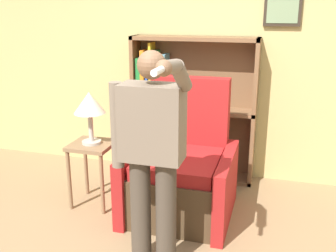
{
  "coord_description": "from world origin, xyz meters",
  "views": [
    {
      "loc": [
        0.72,
        -2.22,
        1.84
      ],
      "look_at": [
        -0.08,
        0.59,
        0.96
      ],
      "focal_mm": 42.0,
      "sensor_mm": 36.0,
      "label": 1
    }
  ],
  "objects_px": {
    "bookcase": "(178,111)",
    "side_table": "(92,156)",
    "table_lamp": "(89,105)",
    "armchair": "(182,173)",
    "person_standing": "(152,150)"
  },
  "relations": [
    {
      "from": "bookcase",
      "to": "side_table",
      "type": "relative_size",
      "value": 2.51
    },
    {
      "from": "side_table",
      "to": "table_lamp",
      "type": "xyz_separation_m",
      "value": [
        0.0,
        0.0,
        0.5
      ]
    },
    {
      "from": "armchair",
      "to": "bookcase",
      "type": "bearing_deg",
      "value": 107.07
    },
    {
      "from": "person_standing",
      "to": "table_lamp",
      "type": "bearing_deg",
      "value": 138.66
    },
    {
      "from": "bookcase",
      "to": "table_lamp",
      "type": "distance_m",
      "value": 1.14
    },
    {
      "from": "bookcase",
      "to": "person_standing",
      "type": "relative_size",
      "value": 0.98
    },
    {
      "from": "bookcase",
      "to": "person_standing",
      "type": "xyz_separation_m",
      "value": [
        0.25,
        -1.67,
        0.16
      ]
    },
    {
      "from": "bookcase",
      "to": "side_table",
      "type": "distance_m",
      "value": 1.14
    },
    {
      "from": "table_lamp",
      "to": "bookcase",
      "type": "bearing_deg",
      "value": 57.57
    },
    {
      "from": "bookcase",
      "to": "armchair",
      "type": "distance_m",
      "value": 0.95
    },
    {
      "from": "table_lamp",
      "to": "armchair",
      "type": "bearing_deg",
      "value": 6.85
    },
    {
      "from": "armchair",
      "to": "table_lamp",
      "type": "height_order",
      "value": "armchair"
    },
    {
      "from": "armchair",
      "to": "person_standing",
      "type": "relative_size",
      "value": 0.77
    },
    {
      "from": "side_table",
      "to": "table_lamp",
      "type": "relative_size",
      "value": 1.27
    },
    {
      "from": "bookcase",
      "to": "person_standing",
      "type": "distance_m",
      "value": 1.7
    }
  ]
}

